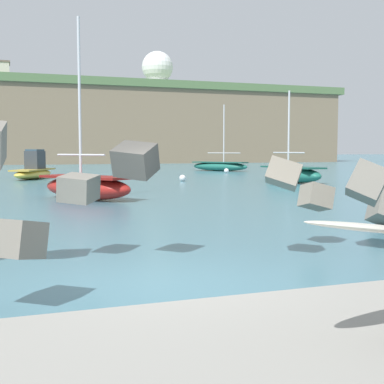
% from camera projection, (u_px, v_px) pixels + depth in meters
% --- Properties ---
extents(ground_plane, '(400.00, 400.00, 0.00)m').
position_uv_depth(ground_plane, '(163.00, 283.00, 8.36)').
color(ground_plane, '#42707F').
extents(walkway_path, '(48.00, 4.40, 0.24)m').
position_uv_depth(walkway_path, '(291.00, 378.00, 4.59)').
color(walkway_path, gray).
rests_on(walkway_path, ground).
extents(breakwater_jetty, '(32.28, 7.19, 2.87)m').
position_uv_depth(breakwater_jetty, '(203.00, 201.00, 10.35)').
color(breakwater_jetty, slate).
rests_on(breakwater_jetty, ground).
extents(boat_near_centre, '(2.36, 5.52, 5.92)m').
position_uv_depth(boat_near_centre, '(292.00, 174.00, 33.75)').
color(boat_near_centre, '#1E6656').
rests_on(boat_near_centre, ground).
extents(boat_mid_left, '(3.78, 5.37, 2.16)m').
position_uv_depth(boat_mid_left, '(34.00, 170.00, 38.25)').
color(boat_mid_left, '#EAC64C').
rests_on(boat_mid_left, ground).
extents(boat_mid_right, '(4.09, 4.87, 7.71)m').
position_uv_depth(boat_mid_right, '(87.00, 186.00, 22.35)').
color(boat_mid_right, maroon).
rests_on(boat_mid_right, ground).
extents(boat_far_right, '(4.91, 5.99, 6.58)m').
position_uv_depth(boat_far_right, '(220.00, 166.00, 52.50)').
color(boat_far_right, '#1E6656').
rests_on(boat_far_right, ground).
extents(mooring_buoy_inner, '(0.44, 0.44, 0.44)m').
position_uv_depth(mooring_buoy_inner, '(183.00, 178.00, 35.36)').
color(mooring_buoy_inner, silver).
rests_on(mooring_buoy_inner, ground).
extents(mooring_buoy_middle, '(0.44, 0.44, 0.44)m').
position_uv_depth(mooring_buoy_middle, '(226.00, 171.00, 47.69)').
color(mooring_buoy_middle, silver).
rests_on(mooring_buoy_middle, ground).
extents(headland_bluff, '(98.75, 35.16, 12.87)m').
position_uv_depth(headland_bluff, '(43.00, 125.00, 91.47)').
color(headland_bluff, '#847056').
rests_on(headland_bluff, ground).
extents(radar_dome, '(6.15, 6.15, 8.60)m').
position_uv_depth(radar_dome, '(157.00, 72.00, 103.36)').
color(radar_dome, silver).
rests_on(radar_dome, headland_bluff).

